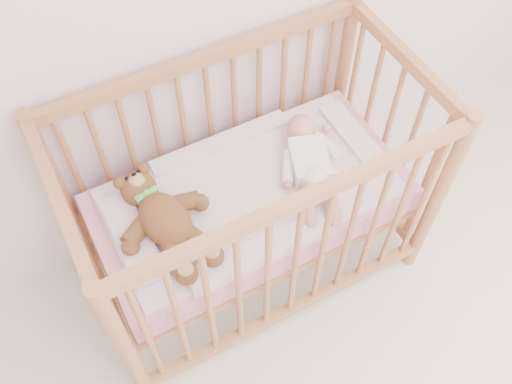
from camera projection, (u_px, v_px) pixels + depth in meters
crib at (250, 200)px, 2.26m from camera, size 1.36×0.76×1.00m
mattress at (250, 202)px, 2.27m from camera, size 1.22×0.62×0.13m
blanket at (250, 191)px, 2.21m from camera, size 1.10×0.58×0.06m
baby at (310, 159)px, 2.21m from camera, size 0.43×0.60×0.13m
teddy_bear at (165, 220)px, 2.04m from camera, size 0.47×0.60×0.15m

